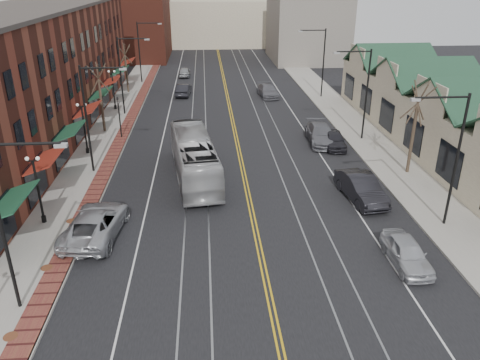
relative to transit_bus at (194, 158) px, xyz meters
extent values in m
plane|color=black|center=(3.70, -14.48, -1.59)|extent=(160.00, 160.00, 0.00)
cube|color=gray|center=(-8.30, 5.52, -1.51)|extent=(4.00, 120.00, 0.15)
cube|color=gray|center=(15.70, 5.52, -1.51)|extent=(4.00, 120.00, 0.15)
cube|color=maroon|center=(-15.30, 12.52, 3.91)|extent=(10.00, 50.00, 11.00)
cube|color=tan|center=(21.70, 5.52, 0.71)|extent=(8.00, 36.00, 4.60)
cube|color=maroon|center=(-12.30, 55.52, 5.41)|extent=(14.00, 18.00, 14.00)
cube|color=tan|center=(3.70, 70.52, 2.91)|extent=(22.00, 14.00, 9.00)
cube|color=slate|center=(18.70, 50.52, 3.91)|extent=(12.00, 16.00, 11.00)
cylinder|color=black|center=(-7.80, -14.48, 2.56)|extent=(0.16, 0.16, 8.00)
cylinder|color=black|center=(-6.30, -14.48, 6.36)|extent=(3.00, 0.12, 0.12)
cube|color=#999999|center=(-4.80, -14.48, 6.26)|extent=(0.50, 0.25, 0.15)
cylinder|color=black|center=(-7.80, 1.52, 2.56)|extent=(0.16, 0.16, 8.00)
cylinder|color=black|center=(-6.30, 1.52, 6.36)|extent=(3.00, 0.12, 0.12)
cube|color=#999999|center=(-4.80, 1.52, 6.26)|extent=(0.50, 0.25, 0.15)
cylinder|color=black|center=(-7.80, 17.52, 2.56)|extent=(0.16, 0.16, 8.00)
cylinder|color=black|center=(-6.30, 17.52, 6.36)|extent=(3.00, 0.12, 0.12)
cube|color=#999999|center=(-4.80, 17.52, 6.26)|extent=(0.50, 0.25, 0.15)
cylinder|color=black|center=(-7.80, 33.52, 2.56)|extent=(0.16, 0.16, 8.00)
cylinder|color=black|center=(-6.30, 33.52, 6.36)|extent=(3.00, 0.12, 0.12)
cube|color=#999999|center=(-4.80, 33.52, 6.26)|extent=(0.50, 0.25, 0.15)
cylinder|color=black|center=(15.20, -8.48, 2.56)|extent=(0.16, 0.16, 8.00)
cylinder|color=black|center=(13.70, -8.48, 6.36)|extent=(3.00, 0.12, 0.12)
cube|color=#999999|center=(12.20, -8.48, 6.26)|extent=(0.50, 0.25, 0.15)
cylinder|color=black|center=(15.20, 7.52, 2.56)|extent=(0.16, 0.16, 8.00)
cylinder|color=black|center=(13.70, 7.52, 6.36)|extent=(3.00, 0.12, 0.12)
cube|color=#999999|center=(12.20, 7.52, 6.26)|extent=(0.50, 0.25, 0.15)
cylinder|color=black|center=(15.20, 23.52, 2.56)|extent=(0.16, 0.16, 8.00)
cylinder|color=black|center=(13.70, 23.52, 6.36)|extent=(3.00, 0.12, 0.12)
cube|color=#999999|center=(12.20, 23.52, 6.26)|extent=(0.50, 0.25, 0.15)
cylinder|color=black|center=(-9.10, -6.48, -1.24)|extent=(0.28, 0.28, 0.40)
cylinder|color=black|center=(-9.10, -6.48, 0.56)|extent=(0.14, 0.14, 4.00)
cube|color=black|center=(-9.10, -6.48, 2.56)|extent=(0.60, 0.06, 0.06)
sphere|color=white|center=(-9.40, -6.48, 2.71)|extent=(0.24, 0.24, 0.24)
sphere|color=white|center=(-8.80, -6.48, 2.71)|extent=(0.24, 0.24, 0.24)
cylinder|color=black|center=(-9.10, 5.52, -1.24)|extent=(0.28, 0.28, 0.40)
cylinder|color=black|center=(-9.10, 5.52, 0.56)|extent=(0.14, 0.14, 4.00)
cube|color=black|center=(-9.10, 5.52, 2.56)|extent=(0.60, 0.06, 0.06)
sphere|color=white|center=(-9.40, 5.52, 2.71)|extent=(0.24, 0.24, 0.24)
sphere|color=white|center=(-8.80, 5.52, 2.71)|extent=(0.24, 0.24, 0.24)
cylinder|color=black|center=(-9.10, 19.52, -1.24)|extent=(0.28, 0.28, 0.40)
cylinder|color=black|center=(-9.10, 19.52, 0.56)|extent=(0.14, 0.14, 4.00)
cube|color=black|center=(-9.10, 19.52, 2.56)|extent=(0.60, 0.06, 0.06)
sphere|color=white|center=(-9.40, 19.52, 2.71)|extent=(0.24, 0.24, 0.24)
sphere|color=white|center=(-8.80, 19.52, 2.71)|extent=(0.24, 0.24, 0.24)
cylinder|color=#382B21|center=(-8.80, 11.52, 1.01)|extent=(0.24, 0.24, 4.90)
cylinder|color=#382B21|center=(-8.80, 11.52, 3.56)|extent=(0.58, 1.37, 2.90)
cylinder|color=#382B21|center=(-8.80, 11.52, 3.56)|extent=(1.60, 0.66, 2.78)
cylinder|color=#382B21|center=(-8.80, 11.52, 3.56)|extent=(0.53, 1.23, 2.96)
cylinder|color=#382B21|center=(-8.80, 11.52, 3.56)|extent=(1.69, 1.03, 2.64)
cylinder|color=#382B21|center=(-8.80, 11.52, 3.56)|extent=(1.78, 1.29, 2.48)
cylinder|color=#382B21|center=(-8.80, 27.52, 0.84)|extent=(0.24, 0.24, 4.55)
cylinder|color=#382B21|center=(-8.80, 27.52, 3.21)|extent=(0.55, 1.28, 2.69)
cylinder|color=#382B21|center=(-8.80, 27.52, 3.21)|extent=(1.49, 0.62, 2.58)
cylinder|color=#382B21|center=(-8.80, 27.52, 3.21)|extent=(0.50, 1.15, 2.75)
cylinder|color=#382B21|center=(-8.80, 27.52, 3.21)|extent=(1.57, 0.97, 2.45)
cylinder|color=#382B21|center=(-8.80, 27.52, 3.21)|extent=(1.66, 1.20, 2.30)
cylinder|color=#382B21|center=(16.20, -0.48, 1.19)|extent=(0.24, 0.24, 5.25)
cylinder|color=#382B21|center=(16.20, -0.48, 3.91)|extent=(0.61, 1.46, 3.10)
cylinder|color=#382B21|center=(16.20, -0.48, 3.91)|extent=(1.70, 0.70, 2.97)
cylinder|color=#382B21|center=(16.20, -0.48, 3.91)|extent=(0.56, 1.31, 3.17)
cylinder|color=#382B21|center=(16.20, -0.48, 3.91)|extent=(1.80, 1.10, 2.82)
cylinder|color=#382B21|center=(16.20, -0.48, 3.91)|extent=(1.90, 1.37, 2.65)
cylinder|color=#592D19|center=(-7.50, -16.48, -1.43)|extent=(0.60, 0.60, 0.02)
cylinder|color=#592D19|center=(-7.50, -11.48, -1.43)|extent=(0.60, 0.60, 0.02)
cylinder|color=#592D19|center=(-7.50, -6.48, -1.43)|extent=(0.60, 0.60, 0.02)
cylinder|color=black|center=(-6.90, 9.52, 0.16)|extent=(0.12, 0.12, 3.20)
imported|color=black|center=(-6.90, 9.52, 1.91)|extent=(0.18, 0.15, 0.90)
imported|color=#B4B4B6|center=(0.00, 0.00, 0.00)|extent=(4.06, 11.65, 3.18)
imported|color=#B0B2B8|center=(-5.60, -8.17, -0.75)|extent=(3.44, 6.33, 1.69)
imported|color=#B9BBC1|center=(11.20, -12.34, -0.88)|extent=(1.71, 4.18, 1.42)
imported|color=black|center=(11.20, -4.63, -0.73)|extent=(2.46, 5.42, 1.72)
imported|color=slate|center=(11.20, 6.94, -0.77)|extent=(2.58, 5.76, 1.64)
imported|color=#232228|center=(12.10, 5.66, -0.86)|extent=(2.11, 4.42, 1.46)
imported|color=black|center=(-1.71, 25.75, -0.86)|extent=(1.99, 4.58, 1.47)
imported|color=slate|center=(8.68, 24.41, -0.86)|extent=(2.51, 5.19, 1.46)
imported|color=#999C9F|center=(-1.99, 37.45, -0.89)|extent=(1.68, 4.09, 1.39)
camera|label=1|loc=(0.95, -32.37, 12.51)|focal=35.00mm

